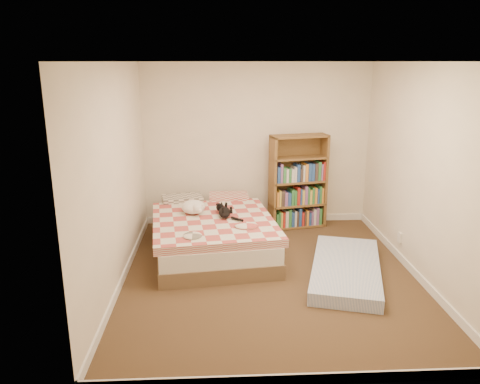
{
  "coord_description": "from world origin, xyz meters",
  "views": [
    {
      "loc": [
        -0.62,
        -5.16,
        2.5
      ],
      "look_at": [
        -0.35,
        0.3,
        0.97
      ],
      "focal_mm": 35.0,
      "sensor_mm": 36.0,
      "label": 1
    }
  ],
  "objects_px": {
    "white_dog": "(194,207)",
    "bookshelf": "(297,193)",
    "bed": "(212,232)",
    "black_cat": "(225,211)",
    "floor_mattress": "(346,269)"
  },
  "relations": [
    {
      "from": "bookshelf",
      "to": "black_cat",
      "type": "xyz_separation_m",
      "value": [
        -1.14,
        -0.96,
        0.03
      ]
    },
    {
      "from": "bookshelf",
      "to": "white_dog",
      "type": "xyz_separation_m",
      "value": [
        -1.56,
        -0.84,
        0.06
      ]
    },
    {
      "from": "white_dog",
      "to": "bookshelf",
      "type": "bearing_deg",
      "value": 45.58
    },
    {
      "from": "bookshelf",
      "to": "floor_mattress",
      "type": "height_order",
      "value": "bookshelf"
    },
    {
      "from": "bed",
      "to": "white_dog",
      "type": "xyz_separation_m",
      "value": [
        -0.24,
        0.07,
        0.34
      ]
    },
    {
      "from": "bed",
      "to": "white_dog",
      "type": "bearing_deg",
      "value": 156.33
    },
    {
      "from": "bed",
      "to": "bookshelf",
      "type": "bearing_deg",
      "value": 27.42
    },
    {
      "from": "bookshelf",
      "to": "black_cat",
      "type": "distance_m",
      "value": 1.49
    },
    {
      "from": "black_cat",
      "to": "bed",
      "type": "bearing_deg",
      "value": 145.23
    },
    {
      "from": "bookshelf",
      "to": "black_cat",
      "type": "relative_size",
      "value": 2.39
    },
    {
      "from": "bed",
      "to": "black_cat",
      "type": "bearing_deg",
      "value": -24.8
    },
    {
      "from": "bookshelf",
      "to": "white_dog",
      "type": "relative_size",
      "value": 3.29
    },
    {
      "from": "bookshelf",
      "to": "floor_mattress",
      "type": "bearing_deg",
      "value": -91.96
    },
    {
      "from": "floor_mattress",
      "to": "bookshelf",
      "type": "bearing_deg",
      "value": 115.57
    },
    {
      "from": "bed",
      "to": "bookshelf",
      "type": "height_order",
      "value": "bookshelf"
    }
  ]
}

